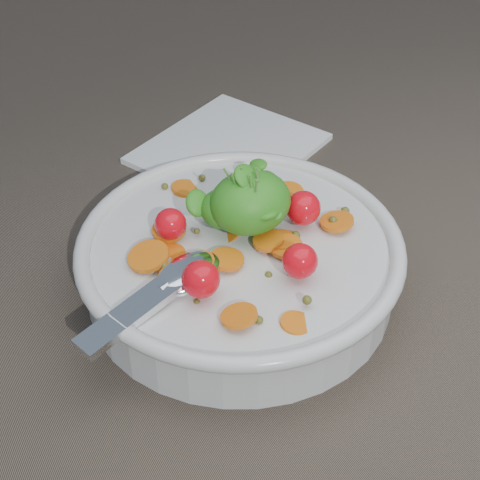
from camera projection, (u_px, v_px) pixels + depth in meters
name	position (u px, v px, depth m)	size (l,w,h in m)	color
ground	(275.00, 283.00, 0.64)	(6.00, 6.00, 0.00)	brown
bowl	(240.00, 261.00, 0.61)	(0.29, 0.27, 0.12)	silver
napkin	(229.00, 148.00, 0.80)	(0.18, 0.15, 0.01)	white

